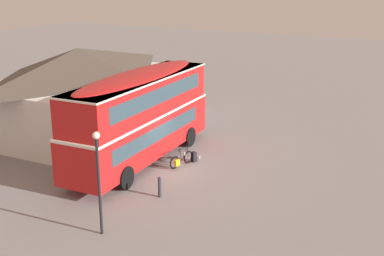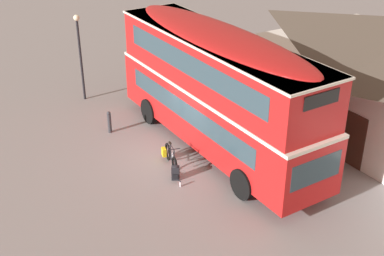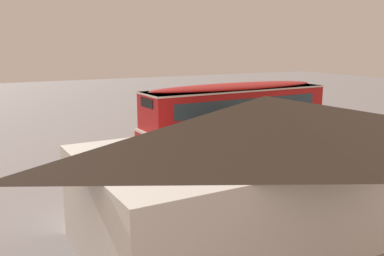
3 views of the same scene
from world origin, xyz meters
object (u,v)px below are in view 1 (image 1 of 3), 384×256
object	(u,v)px
backpack_on_ground	(194,156)
kerb_bollard	(160,187)
street_lamp	(98,171)
touring_bicycle	(181,160)
double_decker_bus	(140,113)
water_bottle_clear_plastic	(199,157)

from	to	relation	value
backpack_on_ground	kerb_bollard	size ratio (longest dim) A/B	0.59
street_lamp	kerb_bollard	bearing A→B (deg)	-3.19
touring_bicycle	kerb_bollard	distance (m)	3.76
double_decker_bus	water_bottle_clear_plastic	xyz separation A→B (m)	(1.77, -2.55, -2.54)
double_decker_bus	street_lamp	xyz separation A→B (m)	(-7.12, -2.98, -0.07)
backpack_on_ground	kerb_bollard	distance (m)	4.61
touring_bicycle	street_lamp	xyz separation A→B (m)	(-7.47, -0.77, 2.21)
backpack_on_ground	kerb_bollard	bearing A→B (deg)	-171.06
water_bottle_clear_plastic	kerb_bollard	size ratio (longest dim) A/B	0.22
double_decker_bus	kerb_bollard	bearing A→B (deg)	-135.80
water_bottle_clear_plastic	backpack_on_ground	bearing A→B (deg)	172.04
double_decker_bus	backpack_on_ground	bearing A→B (deg)	-62.89
double_decker_bus	backpack_on_ground	world-z (taller)	double_decker_bus
street_lamp	kerb_bollard	size ratio (longest dim) A/B	4.24
water_bottle_clear_plastic	touring_bicycle	bearing A→B (deg)	166.56
street_lamp	touring_bicycle	bearing A→B (deg)	5.91
touring_bicycle	water_bottle_clear_plastic	xyz separation A→B (m)	(1.42, -0.34, -0.27)
touring_bicycle	backpack_on_ground	bearing A→B (deg)	-16.32
touring_bicycle	street_lamp	world-z (taller)	street_lamp
double_decker_bus	kerb_bollard	size ratio (longest dim) A/B	11.24
street_lamp	kerb_bollard	distance (m)	4.37
double_decker_bus	water_bottle_clear_plastic	bearing A→B (deg)	-55.22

